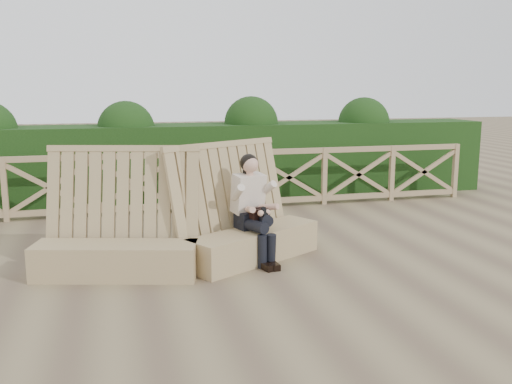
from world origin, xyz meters
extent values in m
plane|color=brown|center=(0.00, 0.00, 0.00)|extent=(60.00, 60.00, 0.00)
cube|color=#9E835A|center=(-1.83, 0.10, 0.21)|extent=(2.00, 0.98, 0.41)
cube|color=#9E835A|center=(-1.76, 0.37, 0.78)|extent=(1.98, 0.92, 1.53)
cube|color=#9E835A|center=(-0.06, 0.34, 0.21)|extent=(1.92, 1.40, 0.41)
cube|color=#9E835A|center=(-0.19, 0.57, 0.78)|extent=(1.89, 1.35, 1.53)
cube|color=black|center=(-0.08, 0.44, 0.53)|extent=(0.43, 0.37, 0.22)
cube|color=beige|center=(-0.10, 0.49, 0.87)|extent=(0.48, 0.40, 0.53)
sphere|color=tan|center=(-0.08, 0.44, 1.26)|extent=(0.27, 0.27, 0.21)
sphere|color=black|center=(-0.09, 0.48, 1.28)|extent=(0.30, 0.30, 0.23)
cylinder|color=black|center=(-0.10, 0.21, 0.51)|extent=(0.29, 0.49, 0.15)
cylinder|color=black|center=(0.05, 0.28, 0.58)|extent=(0.29, 0.50, 0.17)
cylinder|color=black|center=(-0.04, 0.00, 0.21)|extent=(0.15, 0.15, 0.41)
cylinder|color=black|center=(0.08, 0.02, 0.21)|extent=(0.15, 0.15, 0.41)
cube|color=black|center=(-0.01, -0.09, 0.04)|extent=(0.16, 0.26, 0.08)
cube|color=black|center=(0.09, -0.08, 0.04)|extent=(0.16, 0.26, 0.08)
cube|color=black|center=(0.00, 0.28, 0.63)|extent=(0.28, 0.21, 0.16)
cube|color=black|center=(0.03, 0.12, 0.69)|extent=(0.10, 0.11, 0.12)
cube|color=#9A8559|center=(0.00, 3.50, 1.05)|extent=(10.10, 0.07, 0.10)
cube|color=#9A8559|center=(0.00, 3.50, 0.12)|extent=(10.10, 0.07, 0.10)
cube|color=black|center=(0.00, 4.70, 0.75)|extent=(12.00, 1.20, 1.50)
camera|label=1|loc=(-1.85, -6.65, 2.26)|focal=40.00mm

